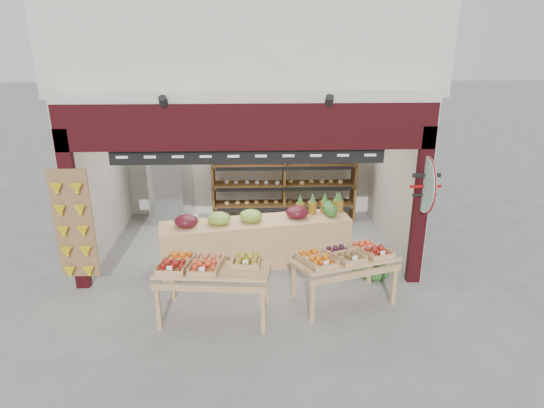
{
  "coord_description": "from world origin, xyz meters",
  "views": [
    {
      "loc": [
        0.11,
        -8.23,
        4.07
      ],
      "look_at": [
        0.4,
        -0.2,
        1.1
      ],
      "focal_mm": 32.0,
      "sensor_mm": 36.0,
      "label": 1
    }
  ],
  "objects_px": {
    "mid_counter": "(256,240)",
    "display_table_left": "(207,267)",
    "display_table_right": "(344,257)",
    "refrigerator": "(170,179)",
    "back_shelving": "(284,170)",
    "cardboard_stack": "(200,234)",
    "watermelon_pile": "(371,266)"
  },
  "relations": [
    {
      "from": "cardboard_stack",
      "to": "display_table_left",
      "type": "height_order",
      "value": "display_table_left"
    },
    {
      "from": "cardboard_stack",
      "to": "watermelon_pile",
      "type": "xyz_separation_m",
      "value": [
        3.07,
        -1.37,
        -0.04
      ]
    },
    {
      "from": "cardboard_stack",
      "to": "display_table_right",
      "type": "bearing_deg",
      "value": -41.74
    },
    {
      "from": "back_shelving",
      "to": "mid_counter",
      "type": "xyz_separation_m",
      "value": [
        -0.62,
        -2.12,
        -0.68
      ]
    },
    {
      "from": "refrigerator",
      "to": "mid_counter",
      "type": "distance_m",
      "value": 2.87
    },
    {
      "from": "back_shelving",
      "to": "display_table_right",
      "type": "height_order",
      "value": "back_shelving"
    },
    {
      "from": "back_shelving",
      "to": "display_table_right",
      "type": "xyz_separation_m",
      "value": [
        0.72,
        -3.43,
        -0.39
      ]
    },
    {
      "from": "back_shelving",
      "to": "display_table_left",
      "type": "bearing_deg",
      "value": -109.67
    },
    {
      "from": "refrigerator",
      "to": "display_table_right",
      "type": "xyz_separation_m",
      "value": [
        3.17,
        -3.46,
        -0.21
      ]
    },
    {
      "from": "cardboard_stack",
      "to": "display_table_left",
      "type": "relative_size",
      "value": 0.59
    },
    {
      "from": "back_shelving",
      "to": "display_table_left",
      "type": "height_order",
      "value": "back_shelving"
    },
    {
      "from": "cardboard_stack",
      "to": "mid_counter",
      "type": "distance_m",
      "value": 1.42
    },
    {
      "from": "cardboard_stack",
      "to": "refrigerator",
      "type": "bearing_deg",
      "value": 119.67
    },
    {
      "from": "refrigerator",
      "to": "display_table_left",
      "type": "relative_size",
      "value": 1.15
    },
    {
      "from": "mid_counter",
      "to": "cardboard_stack",
      "type": "bearing_deg",
      "value": 141.62
    },
    {
      "from": "back_shelving",
      "to": "display_table_left",
      "type": "relative_size",
      "value": 1.85
    },
    {
      "from": "display_table_left",
      "to": "watermelon_pile",
      "type": "relative_size",
      "value": 2.72
    },
    {
      "from": "mid_counter",
      "to": "back_shelving",
      "type": "bearing_deg",
      "value": 73.68
    },
    {
      "from": "cardboard_stack",
      "to": "display_table_right",
      "type": "height_order",
      "value": "display_table_right"
    },
    {
      "from": "refrigerator",
      "to": "watermelon_pile",
      "type": "height_order",
      "value": "refrigerator"
    },
    {
      "from": "display_table_right",
      "to": "refrigerator",
      "type": "bearing_deg",
      "value": 132.5
    },
    {
      "from": "mid_counter",
      "to": "display_table_left",
      "type": "xyz_separation_m",
      "value": [
        -0.72,
        -1.62,
        0.33
      ]
    },
    {
      "from": "refrigerator",
      "to": "back_shelving",
      "type": "bearing_deg",
      "value": 7.79
    },
    {
      "from": "back_shelving",
      "to": "refrigerator",
      "type": "distance_m",
      "value": 2.46
    },
    {
      "from": "watermelon_pile",
      "to": "display_table_left",
      "type": "bearing_deg",
      "value": -157.37
    },
    {
      "from": "display_table_right",
      "to": "cardboard_stack",
      "type": "bearing_deg",
      "value": 138.26
    },
    {
      "from": "cardboard_stack",
      "to": "mid_counter",
      "type": "height_order",
      "value": "mid_counter"
    },
    {
      "from": "back_shelving",
      "to": "cardboard_stack",
      "type": "relative_size",
      "value": 3.17
    },
    {
      "from": "display_table_left",
      "to": "watermelon_pile",
      "type": "bearing_deg",
      "value": 22.63
    },
    {
      "from": "refrigerator",
      "to": "display_table_left",
      "type": "xyz_separation_m",
      "value": [
        1.12,
        -3.77,
        -0.18
      ]
    },
    {
      "from": "refrigerator",
      "to": "display_table_left",
      "type": "bearing_deg",
      "value": -64.87
    },
    {
      "from": "back_shelving",
      "to": "display_table_right",
      "type": "bearing_deg",
      "value": -78.13
    }
  ]
}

